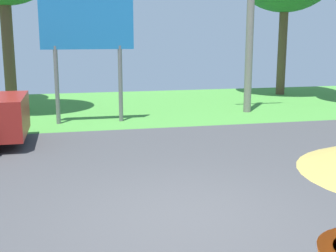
% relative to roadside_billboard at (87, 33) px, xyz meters
% --- Properties ---
extents(ground_plane, '(40.00, 22.00, 0.20)m').
position_rel_roadside_billboard_xyz_m(ground_plane, '(0.94, -4.27, -2.60)').
color(ground_plane, '#424244').
extents(roadside_billboard, '(2.60, 0.12, 3.50)m').
position_rel_roadside_billboard_xyz_m(roadside_billboard, '(0.00, 0.00, 0.00)').
color(roadside_billboard, slate).
rests_on(roadside_billboard, ground_plane).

